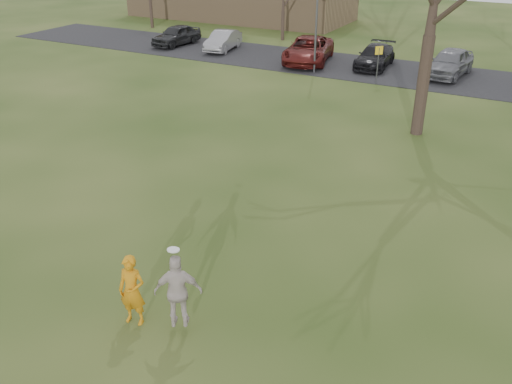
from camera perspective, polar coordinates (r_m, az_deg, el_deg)
ground at (r=13.65m, az=-8.19°, el=-12.32°), size 120.00×120.00×0.00m
parking_strip at (r=35.05m, az=16.86°, el=11.39°), size 62.00×6.50×0.04m
player_defender at (r=13.08m, az=-12.59°, el=-9.84°), size 0.72×0.55×1.76m
car_0 at (r=42.17m, az=-8.18°, el=15.65°), size 2.05×4.29×1.41m
car_1 at (r=40.17m, az=-3.41°, el=15.26°), size 2.01×4.18×1.32m
car_2 at (r=36.76m, az=5.40°, el=14.33°), size 3.74×6.05×1.56m
car_3 at (r=36.12m, az=12.11°, el=13.45°), size 2.14×4.63×1.31m
car_4 at (r=35.10m, az=19.27°, el=12.44°), size 2.35×4.82×1.58m
catching_play at (r=12.47m, az=-7.99°, el=-10.07°), size 1.14×0.91×1.99m
lamp_post at (r=33.65m, az=6.30°, el=18.62°), size 0.34×0.34×6.27m
sign_yellow at (r=32.34m, az=12.45°, el=13.31°), size 0.35×0.35×2.08m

